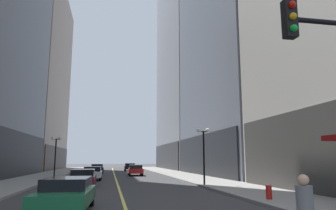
# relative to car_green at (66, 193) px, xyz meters

# --- Properties ---
(ground_plane) EXTENTS (200.00, 200.00, 0.00)m
(ground_plane) POSITION_rel_car_green_xyz_m (2.36, 24.95, -0.72)
(ground_plane) COLOR #38383A
(sidewalk_left) EXTENTS (4.50, 78.00, 0.15)m
(sidewalk_left) POSITION_rel_car_green_xyz_m (-5.89, 24.95, -0.65)
(sidewalk_left) COLOR gray
(sidewalk_left) RESTS_ON ground
(sidewalk_right) EXTENTS (4.50, 78.00, 0.15)m
(sidewalk_right) POSITION_rel_car_green_xyz_m (10.61, 24.95, -0.65)
(sidewalk_right) COLOR gray
(sidewalk_right) RESTS_ON ground
(lane_centre_stripe) EXTENTS (0.16, 70.00, 0.01)m
(lane_centre_stripe) POSITION_rel_car_green_xyz_m (2.36, 24.95, -0.72)
(lane_centre_stripe) COLOR #E5D64C
(lane_centre_stripe) RESTS_ON ground
(building_left_far) EXTENTS (13.76, 26.00, 35.88)m
(building_left_far) POSITION_rel_car_green_xyz_m (-14.92, 49.95, 17.15)
(building_left_far) COLOR gray
(building_left_far) RESTS_ON ground
(car_green) EXTENTS (2.09, 4.64, 1.32)m
(car_green) POSITION_rel_car_green_xyz_m (0.00, 0.00, 0.00)
(car_green) COLOR #196038
(car_green) RESTS_ON ground
(car_maroon) EXTENTS (1.81, 4.13, 1.32)m
(car_maroon) POSITION_rel_car_green_xyz_m (-0.23, 10.78, -0.00)
(car_maroon) COLOR maroon
(car_maroon) RESTS_ON ground
(car_white) EXTENTS (1.80, 4.12, 1.32)m
(car_white) POSITION_rel_car_green_xyz_m (0.03, 19.19, -0.00)
(car_white) COLOR silver
(car_white) RESTS_ON ground
(car_red) EXTENTS (1.95, 4.70, 1.32)m
(car_red) POSITION_rel_car_green_xyz_m (4.95, 27.27, -0.00)
(car_red) COLOR #B21919
(car_red) RESTS_ON ground
(car_navy) EXTENTS (2.00, 4.54, 1.32)m
(car_navy) POSITION_rel_car_green_xyz_m (-0.12, 34.91, -0.00)
(car_navy) COLOR #141E4C
(car_navy) RESTS_ON ground
(car_black) EXTENTS (1.91, 4.51, 1.32)m
(car_black) POSITION_rel_car_green_xyz_m (5.18, 42.97, -0.00)
(car_black) COLOR black
(car_black) RESTS_ON ground
(street_lamp_left_far) EXTENTS (1.06, 0.36, 4.43)m
(street_lamp_left_far) POSITION_rel_car_green_xyz_m (-4.04, 22.07, 2.54)
(street_lamp_left_far) COLOR black
(street_lamp_left_far) RESTS_ON ground
(street_lamp_right_mid) EXTENTS (1.06, 0.36, 4.43)m
(street_lamp_right_mid) POSITION_rel_car_green_xyz_m (8.76, 10.13, 2.54)
(street_lamp_right_mid) COLOR black
(street_lamp_right_mid) RESTS_ON ground
(fire_hydrant_right) EXTENTS (0.28, 0.28, 0.80)m
(fire_hydrant_right) POSITION_rel_car_green_xyz_m (9.26, 1.17, -0.32)
(fire_hydrant_right) COLOR red
(fire_hydrant_right) RESTS_ON ground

